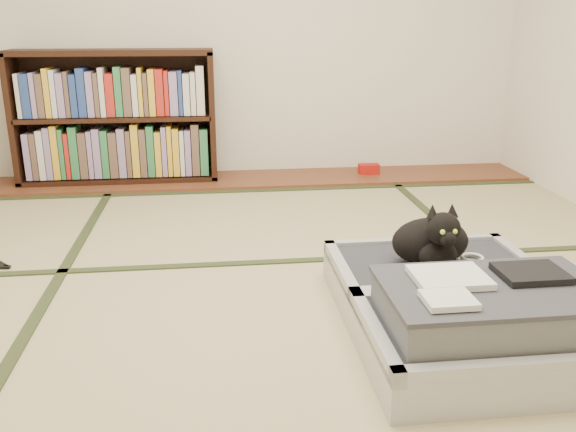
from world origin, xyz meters
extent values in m
plane|color=tan|center=(0.00, 0.00, 0.00)|extent=(4.50, 4.50, 0.00)
cube|color=brown|center=(0.00, 2.00, 0.01)|extent=(4.00, 0.50, 0.02)
cube|color=#A8130D|center=(0.87, 2.03, 0.06)|extent=(0.15, 0.09, 0.07)
plane|color=silver|center=(0.00, 2.25, 1.20)|extent=(4.00, 0.00, 4.00)
cube|color=#2D381E|center=(-1.00, 0.00, 0.00)|extent=(0.05, 4.50, 0.01)
cube|color=#2D381E|center=(1.00, 0.00, 0.00)|extent=(0.05, 4.50, 0.01)
cube|color=#2D381E|center=(0.00, 0.40, 0.00)|extent=(4.00, 0.05, 0.01)
cube|color=#2D381E|center=(0.00, 1.70, 0.00)|extent=(4.00, 0.05, 0.01)
cube|color=black|center=(-1.63, 2.07, 0.47)|extent=(0.04, 0.32, 0.89)
cube|color=black|center=(-0.28, 2.07, 0.47)|extent=(0.04, 0.32, 0.89)
cube|color=black|center=(-0.95, 2.07, 0.03)|extent=(1.38, 0.32, 0.04)
cube|color=black|center=(-0.95, 2.07, 0.91)|extent=(1.38, 0.32, 0.04)
cube|color=black|center=(-0.95, 2.07, 0.47)|extent=(1.32, 0.32, 0.03)
cube|color=black|center=(-0.95, 2.22, 0.47)|extent=(1.38, 0.02, 0.89)
cube|color=gray|center=(-0.95, 2.05, 0.25)|extent=(1.24, 0.22, 0.37)
cube|color=gray|center=(-0.95, 2.05, 0.66)|extent=(1.24, 0.22, 0.34)
cube|color=#B0AFB4|center=(0.61, -0.61, 0.07)|extent=(0.82, 0.55, 0.14)
cube|color=#2F2E36|center=(0.61, -0.61, 0.11)|extent=(0.73, 0.46, 0.11)
cube|color=#B0AFB4|center=(0.61, -0.86, 0.15)|extent=(0.82, 0.04, 0.05)
cube|color=#B0AFB4|center=(0.61, -0.36, 0.15)|extent=(0.82, 0.04, 0.05)
cube|color=#B0AFB4|center=(0.22, -0.61, 0.15)|extent=(0.04, 0.55, 0.05)
cube|color=#B0AFB4|center=(0.61, -0.06, 0.07)|extent=(0.82, 0.55, 0.14)
cube|color=#2F2E36|center=(0.61, -0.06, 0.11)|extent=(0.73, 0.46, 0.11)
cube|color=#B0AFB4|center=(0.61, -0.32, 0.15)|extent=(0.82, 0.04, 0.05)
cube|color=#B0AFB4|center=(0.61, 0.19, 0.15)|extent=(0.82, 0.04, 0.05)
cube|color=#B0AFB4|center=(0.22, -0.06, 0.15)|extent=(0.04, 0.55, 0.05)
cube|color=#B0AFB4|center=(0.99, -0.06, 0.15)|extent=(0.04, 0.55, 0.05)
cylinder|color=black|center=(0.61, -0.34, 0.15)|extent=(0.74, 0.03, 0.03)
cube|color=gray|center=(0.61, -0.61, 0.21)|extent=(0.70, 0.43, 0.14)
cube|color=#3D3B44|center=(0.61, -0.61, 0.29)|extent=(0.72, 0.45, 0.02)
cube|color=silver|center=(0.47, -0.56, 0.31)|extent=(0.24, 0.20, 0.02)
cube|color=black|center=(0.76, -0.56, 0.31)|extent=(0.22, 0.17, 0.02)
cube|color=silver|center=(0.41, -0.72, 0.31)|extent=(0.15, 0.13, 0.02)
cube|color=white|center=(0.36, -0.87, 0.08)|extent=(0.07, 0.01, 0.05)
cube|color=white|center=(0.50, -0.87, 0.06)|extent=(0.05, 0.01, 0.04)
ellipsoid|color=black|center=(0.58, -0.07, 0.25)|extent=(0.32, 0.21, 0.20)
ellipsoid|color=black|center=(0.58, -0.17, 0.23)|extent=(0.16, 0.11, 0.11)
ellipsoid|color=black|center=(0.58, -0.20, 0.35)|extent=(0.14, 0.12, 0.13)
sphere|color=black|center=(0.58, -0.25, 0.33)|extent=(0.06, 0.06, 0.06)
cone|color=black|center=(0.54, -0.18, 0.42)|extent=(0.05, 0.06, 0.06)
cone|color=black|center=(0.62, -0.18, 0.42)|extent=(0.05, 0.06, 0.06)
sphere|color=#A5BF33|center=(0.56, -0.26, 0.36)|extent=(0.02, 0.02, 0.02)
sphere|color=#A5BF33|center=(0.61, -0.26, 0.36)|extent=(0.02, 0.02, 0.02)
cylinder|color=black|center=(0.69, 0.03, 0.18)|extent=(0.19, 0.11, 0.03)
torus|color=white|center=(0.76, -0.07, 0.16)|extent=(0.11, 0.11, 0.02)
torus|color=white|center=(0.77, -0.08, 0.18)|extent=(0.10, 0.10, 0.01)
camera|label=1|loc=(-0.28, -2.32, 1.11)|focal=38.00mm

